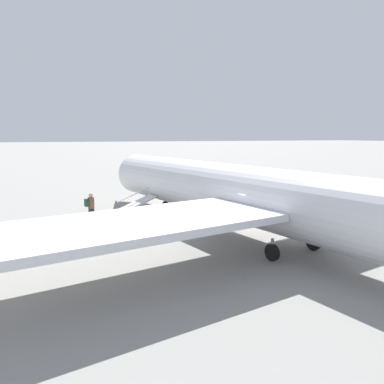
% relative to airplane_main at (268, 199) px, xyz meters
% --- Properties ---
extents(ground_plane, '(600.00, 600.00, 0.00)m').
position_rel_airplane_main_xyz_m(ground_plane, '(0.99, 0.19, -2.19)').
color(ground_plane, gray).
extents(airplane_main, '(32.39, 24.82, 7.34)m').
position_rel_airplane_main_xyz_m(airplane_main, '(0.00, 0.00, 0.00)').
color(airplane_main, silver).
rests_on(airplane_main, ground).
extents(boarding_stairs, '(1.75, 4.14, 1.79)m').
position_rel_airplane_main_xyz_m(boarding_stairs, '(7.86, 5.48, -1.81)').
color(boarding_stairs, silver).
rests_on(boarding_stairs, ground).
extents(passenger, '(0.38, 0.56, 1.74)m').
position_rel_airplane_main_xyz_m(passenger, '(7.79, 6.74, -1.19)').
color(passenger, '#23232D').
rests_on(passenger, ground).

